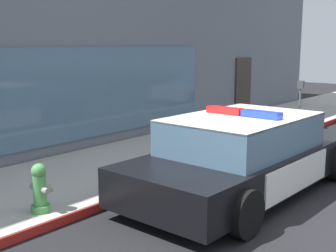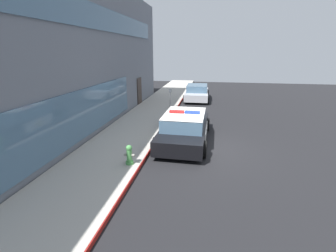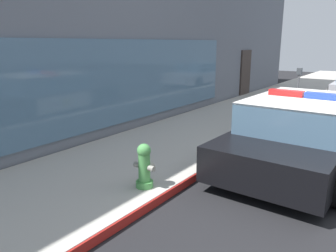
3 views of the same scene
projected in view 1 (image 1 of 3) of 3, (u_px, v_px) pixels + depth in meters
ground at (260, 217)px, 6.73m from camera, size 48.00×48.00×0.00m
sidewalk at (101, 171)px, 8.93m from camera, size 48.00×2.99×0.15m
curb_red_paint at (158, 186)px, 7.99m from camera, size 28.80×0.04×0.14m
police_cruiser at (246, 155)px, 7.74m from camera, size 5.15×2.24×1.49m
fire_hydrant at (40, 188)px, 6.49m from camera, size 0.34×0.39×0.73m
parking_meter at (300, 94)px, 13.47m from camera, size 0.12×0.18×1.34m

